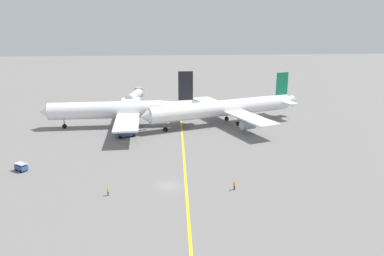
{
  "coord_description": "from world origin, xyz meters",
  "views": [
    {
      "loc": [
        -1.37,
        -66.69,
        30.22
      ],
      "look_at": [
        6.76,
        26.41,
        4.0
      ],
      "focal_mm": 35.23,
      "sensor_mm": 36.0,
      "label": 1
    }
  ],
  "objects_px": {
    "airliner_at_gate_left": "(123,110)",
    "pushback_tug": "(125,132)",
    "airliner_being_pushed": "(225,108)",
    "ground_crew_wing_walker_right": "(108,191)",
    "ground_crew_ramp_agent_by_cones": "(234,185)",
    "jet_bridge": "(136,95)",
    "gse_baggage_cart_near_cluster": "(21,167)"
  },
  "relations": [
    {
      "from": "airliner_at_gate_left",
      "to": "ground_crew_wing_walker_right",
      "type": "distance_m",
      "value": 47.55
    },
    {
      "from": "airliner_being_pushed",
      "to": "ground_crew_ramp_agent_by_cones",
      "type": "height_order",
      "value": "airliner_being_pushed"
    },
    {
      "from": "ground_crew_ramp_agent_by_cones",
      "to": "gse_baggage_cart_near_cluster",
      "type": "bearing_deg",
      "value": 163.04
    },
    {
      "from": "pushback_tug",
      "to": "gse_baggage_cart_near_cluster",
      "type": "bearing_deg",
      "value": -130.75
    },
    {
      "from": "ground_crew_ramp_agent_by_cones",
      "to": "ground_crew_wing_walker_right",
      "type": "height_order",
      "value": "ground_crew_ramp_agent_by_cones"
    },
    {
      "from": "airliner_being_pushed",
      "to": "gse_baggage_cart_near_cluster",
      "type": "relative_size",
      "value": 16.21
    },
    {
      "from": "airliner_being_pushed",
      "to": "pushback_tug",
      "type": "distance_m",
      "value": 31.53
    },
    {
      "from": "airliner_being_pushed",
      "to": "gse_baggage_cart_near_cluster",
      "type": "bearing_deg",
      "value": -145.43
    },
    {
      "from": "airliner_being_pushed",
      "to": "ground_crew_wing_walker_right",
      "type": "height_order",
      "value": "airliner_being_pushed"
    },
    {
      "from": "pushback_tug",
      "to": "gse_baggage_cart_near_cluster",
      "type": "distance_m",
      "value": 30.36
    },
    {
      "from": "airliner_being_pushed",
      "to": "ground_crew_ramp_agent_by_cones",
      "type": "bearing_deg",
      "value": -97.47
    },
    {
      "from": "ground_crew_wing_walker_right",
      "to": "jet_bridge",
      "type": "bearing_deg",
      "value": 89.34
    },
    {
      "from": "airliner_at_gate_left",
      "to": "ground_crew_wing_walker_right",
      "type": "height_order",
      "value": "airliner_at_gate_left"
    },
    {
      "from": "jet_bridge",
      "to": "ground_crew_wing_walker_right",
      "type": "bearing_deg",
      "value": -90.66
    },
    {
      "from": "airliner_at_gate_left",
      "to": "jet_bridge",
      "type": "bearing_deg",
      "value": 85.9
    },
    {
      "from": "pushback_tug",
      "to": "jet_bridge",
      "type": "xyz_separation_m",
      "value": [
        0.82,
        39.7,
        3.04
      ]
    },
    {
      "from": "airliner_at_gate_left",
      "to": "ground_crew_ramp_agent_by_cones",
      "type": "xyz_separation_m",
      "value": [
        24.44,
        -46.92,
        -4.23
      ]
    },
    {
      "from": "airliner_being_pushed",
      "to": "ground_crew_wing_walker_right",
      "type": "distance_m",
      "value": 55.95
    },
    {
      "from": "pushback_tug",
      "to": "ground_crew_ramp_agent_by_cones",
      "type": "height_order",
      "value": "pushback_tug"
    },
    {
      "from": "pushback_tug",
      "to": "jet_bridge",
      "type": "height_order",
      "value": "jet_bridge"
    },
    {
      "from": "airliner_being_pushed",
      "to": "ground_crew_wing_walker_right",
      "type": "relative_size",
      "value": 31.3
    },
    {
      "from": "airliner_at_gate_left",
      "to": "airliner_being_pushed",
      "type": "bearing_deg",
      "value": 0.14
    },
    {
      "from": "gse_baggage_cart_near_cluster",
      "to": "airliner_at_gate_left",
      "type": "bearing_deg",
      "value": 61.23
    },
    {
      "from": "ground_crew_ramp_agent_by_cones",
      "to": "jet_bridge",
      "type": "xyz_separation_m",
      "value": [
        -22.37,
        75.82,
        3.44
      ]
    },
    {
      "from": "ground_crew_ramp_agent_by_cones",
      "to": "ground_crew_wing_walker_right",
      "type": "xyz_separation_m",
      "value": [
        -23.24,
        -0.42,
        -0.04
      ]
    },
    {
      "from": "airliner_being_pushed",
      "to": "pushback_tug",
      "type": "bearing_deg",
      "value": -159.66
    },
    {
      "from": "airliner_being_pushed",
      "to": "jet_bridge",
      "type": "distance_m",
      "value": 40.56
    },
    {
      "from": "pushback_tug",
      "to": "ground_crew_wing_walker_right",
      "type": "xyz_separation_m",
      "value": [
        -0.05,
        -36.54,
        -0.44
      ]
    },
    {
      "from": "airliner_being_pushed",
      "to": "ground_crew_wing_walker_right",
      "type": "xyz_separation_m",
      "value": [
        -29.41,
        -47.42,
        -4.17
      ]
    },
    {
      "from": "airliner_at_gate_left",
      "to": "pushback_tug",
      "type": "distance_m",
      "value": 11.53
    },
    {
      "from": "pushback_tug",
      "to": "ground_crew_ramp_agent_by_cones",
      "type": "xyz_separation_m",
      "value": [
        23.19,
        -36.12,
        -0.4
      ]
    },
    {
      "from": "gse_baggage_cart_near_cluster",
      "to": "ground_crew_wing_walker_right",
      "type": "relative_size",
      "value": 1.93
    }
  ]
}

